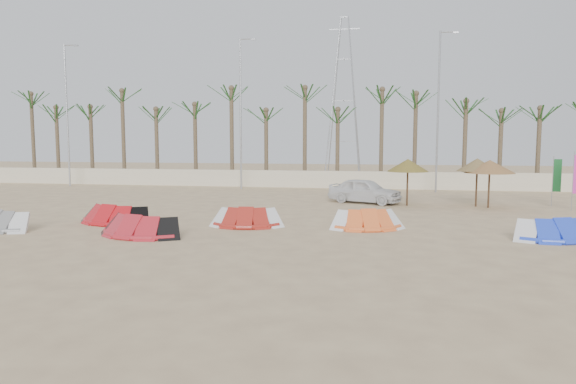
% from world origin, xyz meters
% --- Properties ---
extents(ground, '(120.00, 120.00, 0.00)m').
position_xyz_m(ground, '(0.00, 0.00, 0.00)').
color(ground, '#D4B385').
rests_on(ground, ground).
extents(boundary_wall, '(60.00, 0.30, 1.30)m').
position_xyz_m(boundary_wall, '(0.00, 22.00, 0.65)').
color(boundary_wall, beige).
rests_on(boundary_wall, ground).
extents(palm_line, '(52.00, 4.00, 7.70)m').
position_xyz_m(palm_line, '(0.67, 23.50, 6.44)').
color(palm_line, brown).
rests_on(palm_line, ground).
extents(lamp_a, '(1.25, 0.14, 11.00)m').
position_xyz_m(lamp_a, '(-19.96, 20.00, 5.77)').
color(lamp_a, '#A5A8AD').
rests_on(lamp_a, ground).
extents(lamp_b, '(1.25, 0.14, 11.00)m').
position_xyz_m(lamp_b, '(-5.96, 20.00, 5.77)').
color(lamp_b, '#A5A8AD').
rests_on(lamp_b, ground).
extents(lamp_c, '(1.25, 0.14, 11.00)m').
position_xyz_m(lamp_c, '(8.04, 20.00, 5.77)').
color(lamp_c, '#A5A8AD').
rests_on(lamp_c, ground).
extents(pylon, '(3.00, 3.00, 14.00)m').
position_xyz_m(pylon, '(1.00, 28.00, 0.00)').
color(pylon, '#A5A8AD').
rests_on(pylon, ground).
extents(kite_grey, '(3.40, 2.42, 0.90)m').
position_xyz_m(kite_grey, '(-11.07, 1.80, 0.42)').
color(kite_grey, gray).
rests_on(kite_grey, ground).
extents(kite_red_left, '(3.83, 2.29, 0.90)m').
position_xyz_m(kite_red_left, '(-7.41, 4.15, 0.42)').
color(kite_red_left, red).
rests_on(kite_red_left, ground).
extents(kite_red_mid, '(3.79, 2.29, 0.90)m').
position_xyz_m(kite_red_mid, '(-4.94, 1.53, 0.42)').
color(kite_red_mid, red).
rests_on(kite_red_mid, ground).
extents(kite_red_right, '(3.09, 1.78, 0.90)m').
position_xyz_m(kite_red_right, '(-1.42, 4.25, 0.42)').
color(kite_red_right, '#AC251C').
rests_on(kite_red_right, ground).
extents(kite_orange, '(3.24, 2.18, 0.90)m').
position_xyz_m(kite_orange, '(3.64, 4.55, 0.42)').
color(kite_orange, orange).
rests_on(kite_orange, ground).
extents(kite_blue, '(3.60, 2.39, 0.90)m').
position_xyz_m(kite_blue, '(10.55, 3.41, 0.42)').
color(kite_blue, blue).
rests_on(kite_blue, ground).
extents(parasol_left, '(2.29, 2.29, 2.61)m').
position_xyz_m(parasol_left, '(5.64, 12.29, 2.25)').
color(parasol_left, '#4C331E').
rests_on(parasol_left, ground).
extents(parasol_mid, '(2.65, 2.65, 2.58)m').
position_xyz_m(parasol_mid, '(9.92, 12.13, 2.23)').
color(parasol_mid, '#4C331E').
rests_on(parasol_mid, ground).
extents(parasol_right, '(2.19, 2.19, 2.66)m').
position_xyz_m(parasol_right, '(9.34, 12.52, 2.30)').
color(parasol_right, '#4C331E').
rests_on(parasol_right, ground).
extents(flag_green, '(0.45, 0.05, 2.76)m').
position_xyz_m(flag_green, '(13.66, 13.38, 1.64)').
color(flag_green, '#A5A8AD').
rests_on(flag_green, ground).
extents(car, '(4.56, 3.17, 1.44)m').
position_xyz_m(car, '(3.28, 13.09, 0.72)').
color(car, white).
rests_on(car, ground).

